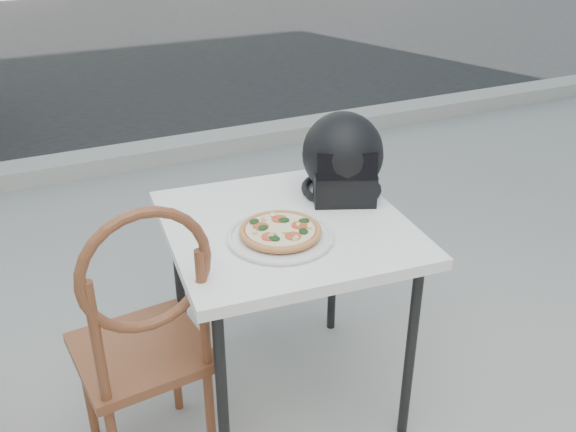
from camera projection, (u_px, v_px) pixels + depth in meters
name	position (u px, v px, depth m)	size (l,w,h in m)	color
street_asphalt	(32.00, 50.00, 7.65)	(30.00, 8.00, 0.00)	black
curb	(88.00, 163.00, 4.40)	(30.00, 0.25, 0.12)	#A3A198
cafe_table_main	(286.00, 240.00, 2.19)	(0.86, 0.86, 0.76)	white
plate	(280.00, 236.00, 2.05)	(0.44, 0.44, 0.02)	silver
pizza	(280.00, 230.00, 2.04)	(0.33, 0.33, 0.03)	#CA824A
helmet	(343.00, 159.00, 2.30)	(0.39, 0.40, 0.30)	black
cafe_chair_main	(144.00, 331.00, 1.93)	(0.43, 0.43, 1.03)	brown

